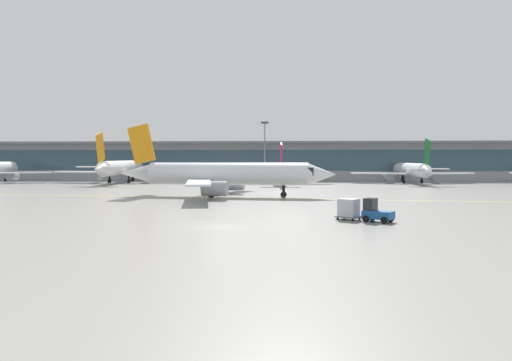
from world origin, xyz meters
TOP-DOWN VIEW (x-y plane):
  - ground_plane at (0.00, 0.00)m, footprint 400.00×400.00m
  - taxiway_centreline_stripe at (-3.25, 29.71)m, footprint 109.41×12.11m
  - terminal_concourse at (0.00, 88.69)m, footprint 205.37×11.00m
  - gate_airplane_1 at (-31.93, 69.54)m, footprint 29.98×32.16m
  - gate_airplane_2 at (3.09, 67.52)m, footprint 24.00×25.90m
  - gate_airplane_3 at (32.23, 72.55)m, footprint 26.80×28.80m
  - taxiing_regional_jet at (-3.67, 31.76)m, footprint 32.39×29.95m
  - baggage_tug at (13.42, 4.29)m, footprint 2.95×2.60m
  - cargo_dolly_lead at (11.19, 5.71)m, footprint 2.63×2.48m
  - apron_light_mast_1 at (-0.57, 82.27)m, footprint 1.80×0.36m

SIDE VIEW (x-z plane):
  - ground_plane at x=0.00m, z-range 0.00..0.00m
  - taxiway_centreline_stripe at x=-3.25m, z-range 0.00..0.01m
  - baggage_tug at x=13.42m, z-range -0.16..1.94m
  - cargo_dolly_lead at x=11.19m, z-range 0.08..2.02m
  - gate_airplane_2 at x=3.09m, z-range -1.72..6.86m
  - gate_airplane_3 at x=32.23m, z-range -1.91..7.64m
  - gate_airplane_1 at x=-31.93m, z-range -2.14..8.54m
  - taxiing_regional_jet at x=-3.67m, z-range -2.15..8.58m
  - terminal_concourse at x=0.00m, z-range 0.12..9.72m
  - apron_light_mast_1 at x=-0.57m, z-range 0.69..14.99m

